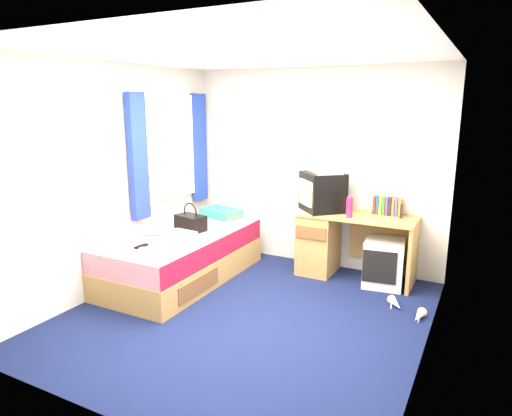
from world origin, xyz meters
The scene contains 20 objects.
ground centered at (0.00, 0.00, 0.00)m, with size 3.40×3.40×0.00m, color #0C1438.
room_shell centered at (0.00, 0.00, 1.45)m, with size 3.40×3.40×3.40m.
bed centered at (-1.10, 0.48, 0.27)m, with size 1.01×2.00×0.54m.
pillow centered at (-1.10, 1.33, 0.60)m, with size 0.50×0.32×0.11m, color #1B6EB1.
desk centered at (0.37, 1.44, 0.41)m, with size 1.30×0.55×0.75m.
storage_cube centered at (0.99, 1.35, 0.26)m, with size 0.42×0.42×0.52m, color white.
crt_tv centered at (0.22, 1.44, 0.98)m, with size 0.62×0.62×0.45m.
vcr centered at (0.22, 1.44, 1.24)m, with size 0.45×0.32×0.08m, color #B1B1B3.
book_row centered at (0.94, 1.60, 0.85)m, with size 0.31×0.13×0.20m.
picture_frame centered at (1.10, 1.53, 0.82)m, with size 0.02×0.12×0.14m, color black.
pink_water_bottle centered at (0.60, 1.27, 0.86)m, with size 0.07×0.07×0.22m, color #E82056.
aerosol_can centered at (0.47, 1.51, 0.85)m, with size 0.05×0.05×0.20m, color white.
handbag centered at (-1.09, 0.64, 0.64)m, with size 0.39×0.28×0.33m.
towel centered at (-0.94, 0.22, 0.59)m, with size 0.30×0.25×0.10m, color silver.
magazine centered at (-1.23, 0.72, 0.55)m, with size 0.21×0.28×0.01m, color #D0DD18.
water_bottle centered at (-1.36, 0.27, 0.58)m, with size 0.07×0.07×0.20m, color white.
colour_swatch_fan centered at (-1.09, -0.17, 0.55)m, with size 0.22×0.06×0.01m, color orange.
remote_control centered at (-1.17, -0.12, 0.55)m, with size 0.05×0.16×0.02m, color black.
window_assembly centered at (-1.55, 0.90, 1.42)m, with size 0.11×1.42×1.40m.
white_heels centered at (1.36, 0.74, 0.04)m, with size 0.40×0.41×0.09m.
Camera 1 is at (1.95, -3.53, 1.98)m, focal length 32.00 mm.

